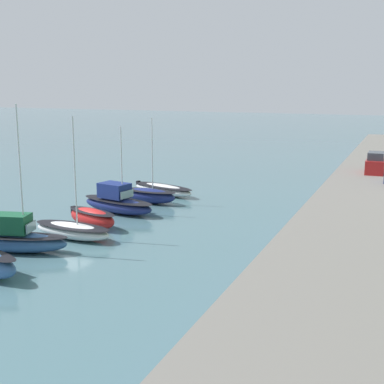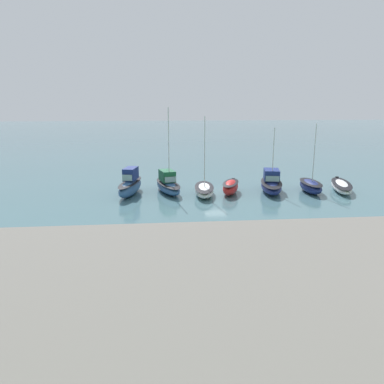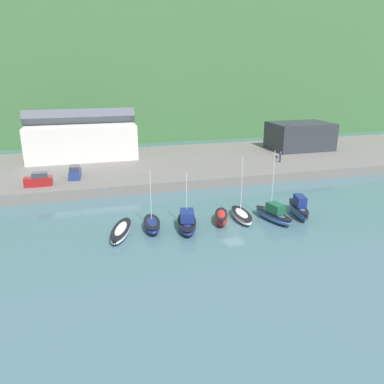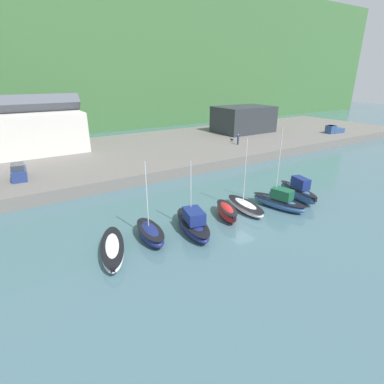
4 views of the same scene
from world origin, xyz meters
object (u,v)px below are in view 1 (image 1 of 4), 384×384
object	(u,v)px
moored_boat_2	(117,202)
moored_boat_0	(163,189)
moored_boat_3	(92,217)
parked_car_1	(376,164)
moored_boat_1	(149,195)
moored_boat_4	(72,230)
moored_boat_5	(16,238)

from	to	relation	value
moored_boat_2	moored_boat_0	bearing A→B (deg)	-169.90
moored_boat_0	moored_boat_3	bearing A→B (deg)	19.01
moored_boat_0	parked_car_1	size ratio (longest dim) A/B	1.81
moored_boat_2	parked_car_1	distance (m)	27.09
moored_boat_1	moored_boat_3	world-z (taller)	moored_boat_1
moored_boat_4	moored_boat_5	world-z (taller)	moored_boat_5
moored_boat_4	parked_car_1	size ratio (longest dim) A/B	2.02
moored_boat_0	moored_boat_4	distance (m)	16.00
parked_car_1	moored_boat_0	bearing A→B (deg)	-150.13
moored_boat_0	moored_boat_2	distance (m)	8.20
moored_boat_0	moored_boat_3	xyz separation A→B (m)	(13.00, 0.29, 0.24)
moored_boat_2	moored_boat_4	xyz separation A→B (m)	(7.80, 0.91, -0.32)
moored_boat_3	moored_boat_2	bearing A→B (deg)	-153.64
moored_boat_1	moored_boat_5	xyz separation A→B (m)	(16.03, -1.42, 0.19)
moored_boat_4	moored_boat_1	bearing A→B (deg)	-173.88
moored_boat_0	moored_boat_2	bearing A→B (deg)	15.50
moored_boat_0	moored_boat_3	distance (m)	13.00
moored_boat_2	moored_boat_4	world-z (taller)	moored_boat_4
moored_boat_4	moored_boat_5	xyz separation A→B (m)	(3.91, -1.54, 0.32)
moored_boat_0	moored_boat_5	bearing A→B (deg)	14.99
moored_boat_2	moored_boat_3	bearing A→B (deg)	19.55
moored_boat_1	moored_boat_2	bearing A→B (deg)	-5.34
moored_boat_1	moored_boat_2	size ratio (longest dim) A/B	1.02
moored_boat_1	moored_boat_3	distance (m)	9.13
moored_boat_5	parked_car_1	xyz separation A→B (m)	(-30.74, 19.83, 1.67)
moored_boat_3	parked_car_1	size ratio (longest dim) A/B	1.23
moored_boat_0	moored_boat_2	size ratio (longest dim) A/B	1.01
moored_boat_4	moored_boat_5	size ratio (longest dim) A/B	0.90
moored_boat_1	moored_boat_5	size ratio (longest dim) A/B	0.82
moored_boat_2	moored_boat_5	world-z (taller)	moored_boat_5
moored_boat_0	moored_boat_4	xyz separation A→B (m)	(15.98, 0.59, 0.06)
moored_boat_1	moored_boat_5	bearing A→B (deg)	0.02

